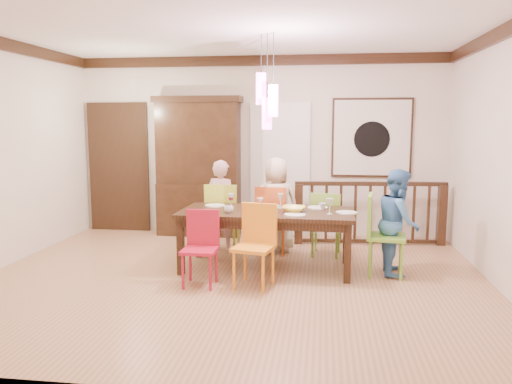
# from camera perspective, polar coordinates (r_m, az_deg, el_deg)

# --- Properties ---
(floor) EXTENTS (6.00, 6.00, 0.00)m
(floor) POSITION_cam_1_polar(r_m,az_deg,el_deg) (6.02, -2.72, -9.89)
(floor) COLOR #9D6F4C
(floor) RESTS_ON ground
(ceiling) EXTENTS (6.00, 6.00, 0.00)m
(ceiling) POSITION_cam_1_polar(r_m,az_deg,el_deg) (5.82, -2.92, 18.39)
(ceiling) COLOR white
(ceiling) RESTS_ON wall_back
(wall_back) EXTENTS (6.00, 0.00, 6.00)m
(wall_back) POSITION_cam_1_polar(r_m,az_deg,el_deg) (8.21, 0.36, 5.23)
(wall_back) COLOR beige
(wall_back) RESTS_ON floor
(wall_right) EXTENTS (0.00, 5.00, 5.00)m
(wall_right) POSITION_cam_1_polar(r_m,az_deg,el_deg) (5.98, 26.82, 3.32)
(wall_right) COLOR beige
(wall_right) RESTS_ON floor
(crown_molding) EXTENTS (6.00, 5.00, 0.16)m
(crown_molding) POSITION_cam_1_polar(r_m,az_deg,el_deg) (5.81, -2.91, 17.62)
(crown_molding) COLOR black
(crown_molding) RESTS_ON wall_back
(panel_door) EXTENTS (1.04, 0.07, 2.24)m
(panel_door) POSITION_cam_1_polar(r_m,az_deg,el_deg) (8.82, -15.36, 2.53)
(panel_door) COLOR black
(panel_door) RESTS_ON wall_back
(white_doorway) EXTENTS (0.97, 0.05, 2.22)m
(white_doorway) POSITION_cam_1_polar(r_m,az_deg,el_deg) (8.17, 2.77, 2.39)
(white_doorway) COLOR silver
(white_doorway) RESTS_ON wall_back
(painting) EXTENTS (1.25, 0.06, 1.25)m
(painting) POSITION_cam_1_polar(r_m,az_deg,el_deg) (8.13, 13.08, 6.05)
(painting) COLOR black
(painting) RESTS_ON wall_back
(pendant_cluster) EXTENTS (0.27, 0.21, 1.14)m
(pendant_cluster) POSITION_cam_1_polar(r_m,az_deg,el_deg) (6.15, 1.28, 10.40)
(pendant_cluster) COLOR #F94AAD
(pendant_cluster) RESTS_ON ceiling
(dining_table) EXTENTS (2.18, 1.03, 0.75)m
(dining_table) POSITION_cam_1_polar(r_m,az_deg,el_deg) (6.26, 1.24, -2.87)
(dining_table) COLOR black
(dining_table) RESTS_ON floor
(chair_far_left) EXTENTS (0.45, 0.45, 1.00)m
(chair_far_left) POSITION_cam_1_polar(r_m,az_deg,el_deg) (7.10, -3.74, -2.38)
(chair_far_left) COLOR #B6C834
(chair_far_left) RESTS_ON floor
(chair_far_mid) EXTENTS (0.48, 0.48, 0.97)m
(chair_far_mid) POSITION_cam_1_polar(r_m,az_deg,el_deg) (7.07, 1.99, -2.56)
(chair_far_mid) COLOR #C24D1D
(chair_far_mid) RESTS_ON floor
(chair_far_right) EXTENTS (0.45, 0.45, 0.90)m
(chair_far_right) POSITION_cam_1_polar(r_m,az_deg,el_deg) (6.99, 8.04, -3.08)
(chair_far_right) COLOR olive
(chair_far_right) RESTS_ON floor
(chair_near_left) EXTENTS (0.38, 0.38, 0.85)m
(chair_near_left) POSITION_cam_1_polar(r_m,az_deg,el_deg) (5.69, -6.47, -5.91)
(chair_near_left) COLOR #AB132E
(chair_near_left) RESTS_ON floor
(chair_near_mid) EXTENTS (0.50, 0.50, 0.93)m
(chair_near_mid) POSITION_cam_1_polar(r_m,az_deg,el_deg) (5.60, -0.27, -5.60)
(chair_near_mid) COLOR orange
(chair_near_mid) RESTS_ON floor
(chair_end_right) EXTENTS (0.50, 0.50, 0.99)m
(chair_end_right) POSITION_cam_1_polar(r_m,az_deg,el_deg) (6.21, 14.70, -4.19)
(chair_end_right) COLOR #75B833
(chair_end_right) RESTS_ON floor
(china_hutch) EXTENTS (1.43, 0.46, 2.26)m
(china_hutch) POSITION_cam_1_polar(r_m,az_deg,el_deg) (8.21, -6.58, 2.96)
(china_hutch) COLOR black
(china_hutch) RESTS_ON floor
(balustrade) EXTENTS (2.28, 0.28, 0.96)m
(balustrade) POSITION_cam_1_polar(r_m,az_deg,el_deg) (7.74, 12.87, -2.23)
(balustrade) COLOR black
(balustrade) RESTS_ON floor
(person_far_left) EXTENTS (0.55, 0.45, 1.32)m
(person_far_left) POSITION_cam_1_polar(r_m,az_deg,el_deg) (7.14, -3.98, -1.59)
(person_far_left) COLOR #D3A1A7
(person_far_left) RESTS_ON floor
(person_far_mid) EXTENTS (0.76, 0.61, 1.36)m
(person_far_mid) POSITION_cam_1_polar(r_m,az_deg,el_deg) (7.10, 2.30, -1.47)
(person_far_mid) COLOR beige
(person_far_mid) RESTS_ON floor
(person_end_right) EXTENTS (0.51, 0.64, 1.29)m
(person_end_right) POSITION_cam_1_polar(r_m,az_deg,el_deg) (6.32, 15.93, -3.28)
(person_end_right) COLOR #4581C3
(person_end_right) RESTS_ON floor
(serving_bowl) EXTENTS (0.31, 0.31, 0.07)m
(serving_bowl) POSITION_cam_1_polar(r_m,az_deg,el_deg) (6.15, 4.33, -1.98)
(serving_bowl) COLOR gold
(serving_bowl) RESTS_ON dining_table
(small_bowl) EXTENTS (0.21, 0.21, 0.06)m
(small_bowl) POSITION_cam_1_polar(r_m,az_deg,el_deg) (6.26, -0.08, -1.85)
(small_bowl) COLOR white
(small_bowl) RESTS_ON dining_table
(cup_left) EXTENTS (0.15, 0.15, 0.09)m
(cup_left) POSITION_cam_1_polar(r_m,az_deg,el_deg) (6.09, -3.15, -1.99)
(cup_left) COLOR silver
(cup_left) RESTS_ON dining_table
(cup_right) EXTENTS (0.11, 0.11, 0.08)m
(cup_right) POSITION_cam_1_polar(r_m,az_deg,el_deg) (6.36, 7.61, -1.63)
(cup_right) COLOR silver
(cup_right) RESTS_ON dining_table
(plate_far_left) EXTENTS (0.26, 0.26, 0.01)m
(plate_far_left) POSITION_cam_1_polar(r_m,az_deg,el_deg) (6.60, -4.70, -1.54)
(plate_far_left) COLOR white
(plate_far_left) RESTS_ON dining_table
(plate_far_mid) EXTENTS (0.26, 0.26, 0.01)m
(plate_far_mid) POSITION_cam_1_polar(r_m,az_deg,el_deg) (6.53, 1.57, -1.61)
(plate_far_mid) COLOR white
(plate_far_mid) RESTS_ON dining_table
(plate_far_right) EXTENTS (0.26, 0.26, 0.01)m
(plate_far_right) POSITION_cam_1_polar(r_m,az_deg,el_deg) (6.47, 7.08, -1.77)
(plate_far_right) COLOR white
(plate_far_right) RESTS_ON dining_table
(plate_near_left) EXTENTS (0.26, 0.26, 0.01)m
(plate_near_left) POSITION_cam_1_polar(r_m,az_deg,el_deg) (6.07, -5.68, -2.39)
(plate_near_left) COLOR white
(plate_near_left) RESTS_ON dining_table
(plate_near_mid) EXTENTS (0.26, 0.26, 0.01)m
(plate_near_mid) POSITION_cam_1_polar(r_m,az_deg,el_deg) (5.94, 4.46, -2.61)
(plate_near_mid) COLOR white
(plate_near_mid) RESTS_ON dining_table
(plate_end_right) EXTENTS (0.26, 0.26, 0.01)m
(plate_end_right) POSITION_cam_1_polar(r_m,az_deg,el_deg) (6.16, 10.34, -2.33)
(plate_end_right) COLOR white
(plate_end_right) RESTS_ON dining_table
(wine_glass_a) EXTENTS (0.08, 0.08, 0.19)m
(wine_glass_a) POSITION_cam_1_polar(r_m,az_deg,el_deg) (6.40, -2.88, -1.03)
(wine_glass_a) COLOR #590C19
(wine_glass_a) RESTS_ON dining_table
(wine_glass_b) EXTENTS (0.08, 0.08, 0.19)m
(wine_glass_b) POSITION_cam_1_polar(r_m,az_deg,el_deg) (6.41, 2.83, -1.01)
(wine_glass_b) COLOR silver
(wine_glass_b) RESTS_ON dining_table
(wine_glass_c) EXTENTS (0.08, 0.08, 0.19)m
(wine_glass_c) POSITION_cam_1_polar(r_m,az_deg,el_deg) (6.02, 0.49, -1.59)
(wine_glass_c) COLOR #590C19
(wine_glass_c) RESTS_ON dining_table
(wine_glass_d) EXTENTS (0.08, 0.08, 0.19)m
(wine_glass_d) POSITION_cam_1_polar(r_m,az_deg,el_deg) (6.05, 8.41, -1.63)
(wine_glass_d) COLOR silver
(wine_glass_d) RESTS_ON dining_table
(napkin) EXTENTS (0.18, 0.14, 0.01)m
(napkin) POSITION_cam_1_polar(r_m,az_deg,el_deg) (5.90, 0.48, -2.66)
(napkin) COLOR #D83359
(napkin) RESTS_ON dining_table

